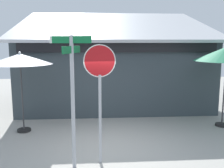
% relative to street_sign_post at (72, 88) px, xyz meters
% --- Properties ---
extents(ground_plane, '(28.00, 28.00, 0.10)m').
position_rel_street_sign_post_xyz_m(ground_plane, '(0.92, 1.21, -1.96)').
color(ground_plane, '#9E9B93').
extents(cafe_building, '(8.56, 5.80, 4.55)m').
position_rel_street_sign_post_xyz_m(cafe_building, '(1.44, 6.55, -0.25)').
color(cafe_building, '#333D42').
rests_on(cafe_building, ground).
extents(street_sign_post, '(0.95, 0.89, 3.10)m').
position_rel_street_sign_post_xyz_m(street_sign_post, '(0.00, 0.00, 0.00)').
color(street_sign_post, '#A8AAB2').
rests_on(street_sign_post, ground).
extents(stop_sign, '(0.76, 0.13, 2.89)m').
position_rel_street_sign_post_xyz_m(stop_sign, '(0.63, 0.20, 0.10)').
color(stop_sign, '#A8AAB2').
rests_on(stop_sign, ground).
extents(patio_umbrella_ivory_left, '(2.06, 2.06, 2.65)m').
position_rel_street_sign_post_xyz_m(patio_umbrella_ivory_left, '(-1.85, 2.63, 0.47)').
color(patio_umbrella_ivory_left, black).
rests_on(patio_umbrella_ivory_left, ground).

